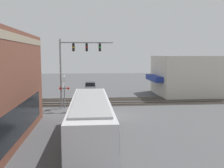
{
  "coord_description": "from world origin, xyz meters",
  "views": [
    {
      "loc": [
        -24.51,
        2.79,
        6.04
      ],
      "look_at": [
        4.78,
        0.22,
        2.66
      ],
      "focal_mm": 40.0,
      "sensor_mm": 36.0,
      "label": 1
    }
  ],
  "objects": [
    {
      "name": "rail_track_near",
      "position": [
        6.0,
        0.0,
        0.03
      ],
      "size": [
        2.6,
        60.0,
        0.15
      ],
      "color": "#332D28",
      "rests_on": "ground"
    },
    {
      "name": "city_bus",
      "position": [
        -7.85,
        2.8,
        1.73
      ],
      "size": [
        12.08,
        2.59,
        3.13
      ],
      "color": "silver",
      "rests_on": "ground"
    },
    {
      "name": "traffic_signal_gantry",
      "position": [
        4.43,
        4.49,
        5.74
      ],
      "size": [
        0.42,
        6.11,
        7.91
      ],
      "color": "gray",
      "rests_on": "ground"
    },
    {
      "name": "parked_car_white",
      "position": [
        11.43,
        2.8,
        0.66
      ],
      "size": [
        4.72,
        1.82,
        1.41
      ],
      "color": "silver",
      "rests_on": "ground"
    },
    {
      "name": "rail_track_far",
      "position": [
        9.2,
        0.0,
        0.03
      ],
      "size": [
        2.6,
        60.0,
        0.15
      ],
      "color": "#332D28",
      "rests_on": "ground"
    },
    {
      "name": "crossing_signal",
      "position": [
        4.1,
        5.76,
        2.3
      ],
      "size": [
        1.41,
        1.18,
        3.81
      ],
      "color": "gray",
      "rests_on": "ground"
    },
    {
      "name": "shop_building",
      "position": [
        12.69,
        -12.15,
        2.99
      ],
      "size": [
        9.07,
        10.58,
        5.98
      ],
      "color": "beige",
      "rests_on": "ground"
    },
    {
      "name": "ground_plane",
      "position": [
        0.0,
        0.0,
        0.0
      ],
      "size": [
        120.0,
        120.0,
        0.0
      ],
      "primitive_type": "plane",
      "color": "#565659"
    },
    {
      "name": "parked_car_black",
      "position": [
        18.63,
        2.8,
        0.68
      ],
      "size": [
        4.29,
        1.82,
        1.48
      ],
      "color": "black",
      "rests_on": "ground"
    }
  ]
}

